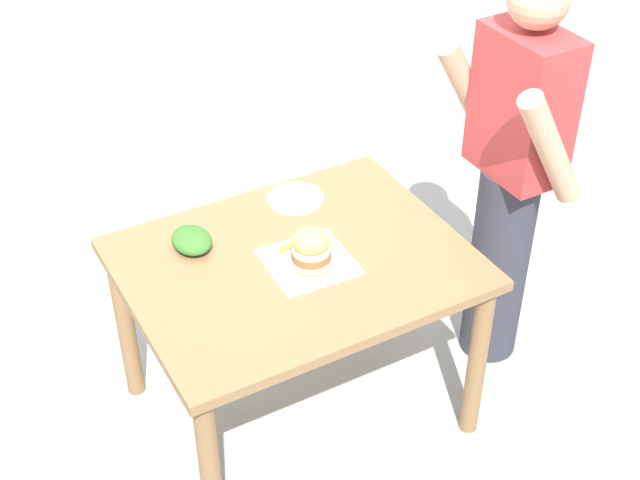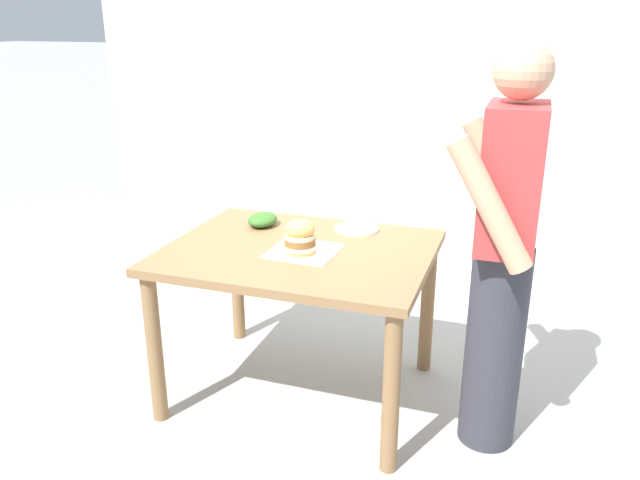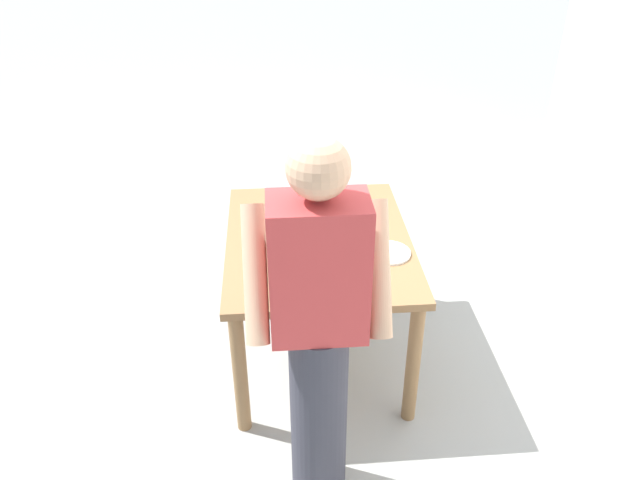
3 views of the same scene
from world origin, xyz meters
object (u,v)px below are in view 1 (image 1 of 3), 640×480
(sandwich, at_px, (311,249))
(diner_across_table, at_px, (511,174))
(side_plate_with_forks, at_px, (295,198))
(side_salad, at_px, (192,240))
(patio_table, at_px, (296,283))
(pickle_spear, at_px, (289,246))

(sandwich, height_order, diner_across_table, diner_across_table)
(side_plate_with_forks, xyz_separation_m, side_salad, (0.09, -0.47, 0.03))
(sandwich, relative_size, diner_across_table, 0.11)
(sandwich, distance_m, diner_across_table, 0.87)
(side_plate_with_forks, bearing_deg, patio_table, -27.88)
(side_salad, xyz_separation_m, diner_across_table, (0.32, 1.19, 0.09))
(sandwich, distance_m, pickle_spear, 0.15)
(patio_table, distance_m, diner_across_table, 0.93)
(sandwich, height_order, pickle_spear, sandwich)
(diner_across_table, bearing_deg, side_plate_with_forks, -119.53)
(patio_table, xyz_separation_m, pickle_spear, (-0.06, 0.01, 0.13))
(side_salad, height_order, diner_across_table, diner_across_table)
(side_salad, distance_m, diner_across_table, 1.23)
(sandwich, distance_m, side_plate_with_forks, 0.44)
(sandwich, relative_size, side_plate_with_forks, 0.86)
(side_salad, bearing_deg, pickle_spear, 58.84)
(patio_table, bearing_deg, diner_across_table, 85.51)
(patio_table, height_order, side_plate_with_forks, side_plate_with_forks)
(sandwich, xyz_separation_m, side_plate_with_forks, (-0.40, 0.15, -0.07))
(side_salad, bearing_deg, diner_across_table, 75.11)
(patio_table, bearing_deg, sandwich, 23.15)
(patio_table, relative_size, sandwich, 6.36)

